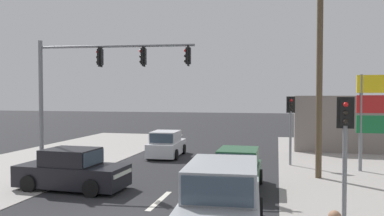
{
  "coord_description": "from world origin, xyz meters",
  "views": [
    {
      "loc": [
        3.92,
        -9.12,
        3.59
      ],
      "look_at": [
        0.92,
        4.0,
        3.15
      ],
      "focal_mm": 35.0,
      "sensor_mm": 36.0,
      "label": 1
    }
  ],
  "objects_px": {
    "sedan_oncoming_near": "(72,171)",
    "hatchback_receding_far": "(238,171)",
    "suv_kerbside_parked": "(222,204)",
    "hatchback_crossing_left": "(166,145)",
    "traffic_signal_mast": "(93,78)",
    "shopping_plaza_sign": "(381,109)",
    "pedestal_signal_right_kerb": "(345,140)",
    "pedestal_signal_far_median": "(291,119)",
    "utility_pole_midground_right": "(320,49)"
  },
  "relations": [
    {
      "from": "shopping_plaza_sign",
      "to": "pedestal_signal_right_kerb",
      "type": "bearing_deg",
      "value": -109.27
    },
    {
      "from": "utility_pole_midground_right",
      "to": "traffic_signal_mast",
      "type": "height_order",
      "value": "utility_pole_midground_right"
    },
    {
      "from": "pedestal_signal_far_median",
      "to": "shopping_plaza_sign",
      "type": "height_order",
      "value": "shopping_plaza_sign"
    },
    {
      "from": "utility_pole_midground_right",
      "to": "hatchback_receding_far",
      "type": "distance_m",
      "value": 6.44
    },
    {
      "from": "suv_kerbside_parked",
      "to": "pedestal_signal_right_kerb",
      "type": "bearing_deg",
      "value": 24.13
    },
    {
      "from": "pedestal_signal_right_kerb",
      "to": "hatchback_receding_far",
      "type": "height_order",
      "value": "pedestal_signal_right_kerb"
    },
    {
      "from": "sedan_oncoming_near",
      "to": "hatchback_receding_far",
      "type": "relative_size",
      "value": 1.18
    },
    {
      "from": "pedestal_signal_far_median",
      "to": "utility_pole_midground_right",
      "type": "bearing_deg",
      "value": -68.84
    },
    {
      "from": "pedestal_signal_far_median",
      "to": "pedestal_signal_right_kerb",
      "type": "bearing_deg",
      "value": -83.2
    },
    {
      "from": "utility_pole_midground_right",
      "to": "shopping_plaza_sign",
      "type": "height_order",
      "value": "utility_pole_midground_right"
    },
    {
      "from": "utility_pole_midground_right",
      "to": "pedestal_signal_right_kerb",
      "type": "height_order",
      "value": "utility_pole_midground_right"
    },
    {
      "from": "pedestal_signal_far_median",
      "to": "sedan_oncoming_near",
      "type": "distance_m",
      "value": 10.97
    },
    {
      "from": "hatchback_receding_far",
      "to": "sedan_oncoming_near",
      "type": "bearing_deg",
      "value": -167.15
    },
    {
      "from": "suv_kerbside_parked",
      "to": "hatchback_crossing_left",
      "type": "height_order",
      "value": "suv_kerbside_parked"
    },
    {
      "from": "suv_kerbside_parked",
      "to": "hatchback_crossing_left",
      "type": "bearing_deg",
      "value": 112.97
    },
    {
      "from": "pedestal_signal_right_kerb",
      "to": "sedan_oncoming_near",
      "type": "relative_size",
      "value": 0.83
    },
    {
      "from": "sedan_oncoming_near",
      "to": "suv_kerbside_parked",
      "type": "bearing_deg",
      "value": -30.21
    },
    {
      "from": "utility_pole_midground_right",
      "to": "hatchback_crossing_left",
      "type": "bearing_deg",
      "value": 153.21
    },
    {
      "from": "traffic_signal_mast",
      "to": "hatchback_receding_far",
      "type": "height_order",
      "value": "traffic_signal_mast"
    },
    {
      "from": "pedestal_signal_far_median",
      "to": "shopping_plaza_sign",
      "type": "xyz_separation_m",
      "value": [
        4.04,
        -0.82,
        0.57
      ]
    },
    {
      "from": "pedestal_signal_right_kerb",
      "to": "pedestal_signal_far_median",
      "type": "height_order",
      "value": "same"
    },
    {
      "from": "sedan_oncoming_near",
      "to": "hatchback_receding_far",
      "type": "bearing_deg",
      "value": 12.85
    },
    {
      "from": "utility_pole_midground_right",
      "to": "hatchback_receding_far",
      "type": "relative_size",
      "value": 2.93
    },
    {
      "from": "pedestal_signal_right_kerb",
      "to": "hatchback_crossing_left",
      "type": "bearing_deg",
      "value": 127.78
    },
    {
      "from": "traffic_signal_mast",
      "to": "pedestal_signal_right_kerb",
      "type": "xyz_separation_m",
      "value": [
        9.52,
        -4.15,
        -1.94
      ]
    },
    {
      "from": "pedestal_signal_right_kerb",
      "to": "sedan_oncoming_near",
      "type": "height_order",
      "value": "pedestal_signal_right_kerb"
    },
    {
      "from": "shopping_plaza_sign",
      "to": "hatchback_crossing_left",
      "type": "xyz_separation_m",
      "value": [
        -11.08,
        2.11,
        -2.28
      ]
    },
    {
      "from": "traffic_signal_mast",
      "to": "hatchback_receding_far",
      "type": "bearing_deg",
      "value": -3.94
    },
    {
      "from": "pedestal_signal_far_median",
      "to": "traffic_signal_mast",
      "type": "bearing_deg",
      "value": -148.95
    },
    {
      "from": "pedestal_signal_right_kerb",
      "to": "pedestal_signal_far_median",
      "type": "distance_m",
      "value": 9.29
    },
    {
      "from": "traffic_signal_mast",
      "to": "suv_kerbside_parked",
      "type": "height_order",
      "value": "traffic_signal_mast"
    },
    {
      "from": "shopping_plaza_sign",
      "to": "sedan_oncoming_near",
      "type": "xyz_separation_m",
      "value": [
        -12.38,
        -6.1,
        -2.28
      ]
    },
    {
      "from": "sedan_oncoming_near",
      "to": "pedestal_signal_right_kerb",
      "type": "bearing_deg",
      "value": -13.71
    },
    {
      "from": "suv_kerbside_parked",
      "to": "hatchback_crossing_left",
      "type": "xyz_separation_m",
      "value": [
        -5.04,
        11.9,
        -0.18
      ]
    },
    {
      "from": "sedan_oncoming_near",
      "to": "hatchback_crossing_left",
      "type": "height_order",
      "value": "sedan_oncoming_near"
    },
    {
      "from": "traffic_signal_mast",
      "to": "shopping_plaza_sign",
      "type": "bearing_deg",
      "value": 18.83
    },
    {
      "from": "traffic_signal_mast",
      "to": "pedestal_signal_far_median",
      "type": "bearing_deg",
      "value": 31.05
    },
    {
      "from": "sedan_oncoming_near",
      "to": "hatchback_crossing_left",
      "type": "bearing_deg",
      "value": 80.99
    },
    {
      "from": "pedestal_signal_right_kerb",
      "to": "shopping_plaza_sign",
      "type": "height_order",
      "value": "shopping_plaza_sign"
    },
    {
      "from": "pedestal_signal_right_kerb",
      "to": "shopping_plaza_sign",
      "type": "xyz_separation_m",
      "value": [
        2.94,
        8.4,
        0.57
      ]
    },
    {
      "from": "sedan_oncoming_near",
      "to": "suv_kerbside_parked",
      "type": "height_order",
      "value": "suv_kerbside_parked"
    },
    {
      "from": "pedestal_signal_right_kerb",
      "to": "suv_kerbside_parked",
      "type": "distance_m",
      "value": 3.73
    },
    {
      "from": "pedestal_signal_far_median",
      "to": "hatchback_receding_far",
      "type": "distance_m",
      "value": 6.15
    },
    {
      "from": "suv_kerbside_parked",
      "to": "traffic_signal_mast",
      "type": "bearing_deg",
      "value": 139.17
    },
    {
      "from": "hatchback_crossing_left",
      "to": "sedan_oncoming_near",
      "type": "bearing_deg",
      "value": -99.01
    },
    {
      "from": "sedan_oncoming_near",
      "to": "hatchback_crossing_left",
      "type": "xyz_separation_m",
      "value": [
        1.3,
        8.2,
        -0.0
      ]
    },
    {
      "from": "traffic_signal_mast",
      "to": "pedestal_signal_far_median",
      "type": "relative_size",
      "value": 1.93
    },
    {
      "from": "sedan_oncoming_near",
      "to": "hatchback_receding_far",
      "type": "xyz_separation_m",
      "value": [
        6.21,
        1.42,
        -0.0
      ]
    },
    {
      "from": "utility_pole_midground_right",
      "to": "traffic_signal_mast",
      "type": "distance_m",
      "value": 9.85
    },
    {
      "from": "pedestal_signal_far_median",
      "to": "suv_kerbside_parked",
      "type": "distance_m",
      "value": 10.91
    }
  ]
}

